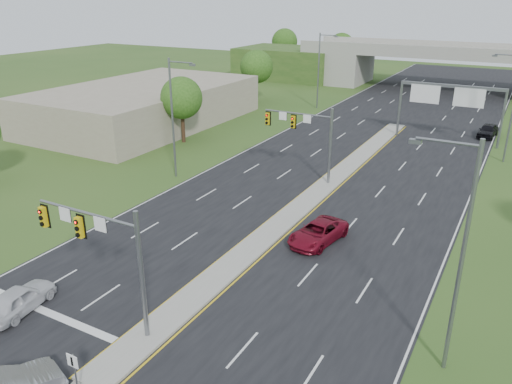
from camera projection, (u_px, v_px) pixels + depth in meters
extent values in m
plane|color=#2D4E1C|center=(148.00, 337.00, 25.24)|extent=(240.00, 240.00, 0.00)
cube|color=black|center=(362.00, 155.00, 53.71)|extent=(24.00, 160.00, 0.02)
cube|color=gray|center=(320.00, 190.00, 43.91)|extent=(2.00, 54.00, 0.16)
cube|color=gold|center=(308.00, 189.00, 44.46)|extent=(0.12, 54.00, 0.01)
cube|color=gold|center=(332.00, 193.00, 43.43)|extent=(0.12, 54.00, 0.01)
cube|color=silver|center=(265.00, 141.00, 59.01)|extent=(0.12, 160.00, 0.01)
cube|color=silver|center=(480.00, 173.00, 48.40)|extent=(0.12, 160.00, 0.01)
cube|color=silver|center=(44.00, 311.00, 27.34)|extent=(10.50, 0.50, 0.01)
cylinder|color=slate|center=(142.00, 278.00, 23.95)|extent=(0.24, 0.24, 7.00)
cylinder|color=slate|center=(86.00, 213.00, 24.41)|extent=(6.50, 0.16, 0.16)
cube|color=gold|center=(79.00, 227.00, 24.63)|extent=(0.35, 0.25, 1.10)
cube|color=gold|center=(43.00, 217.00, 25.80)|extent=(0.35, 0.25, 1.10)
cube|color=black|center=(82.00, 226.00, 24.74)|extent=(0.55, 0.04, 1.30)
cube|color=black|center=(46.00, 216.00, 25.91)|extent=(0.55, 0.04, 1.30)
sphere|color=#FF0C05|center=(76.00, 222.00, 24.40)|extent=(0.20, 0.20, 0.20)
sphere|color=#FF0C05|center=(40.00, 212.00, 25.56)|extent=(0.20, 0.20, 0.20)
cube|color=white|center=(65.00, 214.00, 25.10)|extent=(0.75, 0.04, 0.75)
cube|color=white|center=(100.00, 224.00, 24.02)|extent=(0.75, 0.04, 0.75)
cylinder|color=slate|center=(330.00, 147.00, 44.29)|extent=(0.24, 0.24, 7.00)
cylinder|color=slate|center=(298.00, 114.00, 44.75)|extent=(6.50, 0.16, 0.16)
cube|color=gold|center=(293.00, 122.00, 44.97)|extent=(0.35, 0.25, 1.10)
cube|color=gold|center=(268.00, 119.00, 46.14)|extent=(0.35, 0.25, 1.10)
cube|color=black|center=(294.00, 122.00, 45.08)|extent=(0.55, 0.04, 1.30)
cube|color=black|center=(268.00, 118.00, 46.25)|extent=(0.55, 0.04, 1.30)
sphere|color=#FF0C05|center=(293.00, 118.00, 44.73)|extent=(0.20, 0.20, 0.20)
sphere|color=#FF0C05|center=(267.00, 115.00, 45.90)|extent=(0.20, 0.20, 0.20)
cube|color=white|center=(283.00, 116.00, 45.44)|extent=(0.75, 0.04, 0.75)
cube|color=white|center=(307.00, 119.00, 44.36)|extent=(0.75, 0.04, 0.75)
cylinder|color=slate|center=(76.00, 376.00, 21.17)|extent=(0.08, 0.08, 2.20)
cube|color=white|center=(72.00, 361.00, 20.84)|extent=(0.60, 0.04, 0.60)
cube|color=black|center=(72.00, 362.00, 20.81)|extent=(0.10, 0.02, 0.45)
cylinder|color=slate|center=(399.00, 109.00, 60.09)|extent=(0.28, 0.28, 6.60)
cylinder|color=slate|center=(502.00, 120.00, 55.01)|extent=(0.28, 0.28, 6.60)
cube|color=slate|center=(453.00, 86.00, 56.37)|extent=(11.50, 0.35, 0.35)
cube|color=#0B5121|center=(425.00, 94.00, 57.89)|extent=(3.20, 0.08, 2.00)
cube|color=#0B5121|center=(469.00, 98.00, 55.74)|extent=(3.20, 0.08, 2.00)
cube|color=silver|center=(425.00, 94.00, 57.85)|extent=(3.30, 0.03, 2.10)
cube|color=silver|center=(469.00, 98.00, 55.70)|extent=(3.30, 0.03, 2.10)
cube|color=gray|center=(350.00, 67.00, 96.85)|extent=(6.00, 12.00, 6.00)
cube|color=#2D4E1C|center=(290.00, 63.00, 102.69)|extent=(20.00, 14.00, 6.00)
cube|color=gray|center=(444.00, 53.00, 87.88)|extent=(50.00, 12.00, 1.20)
cube|color=gray|center=(439.00, 49.00, 82.78)|extent=(50.00, 0.40, 0.90)
cube|color=gray|center=(450.00, 44.00, 92.21)|extent=(50.00, 0.40, 0.90)
cylinder|color=slate|center=(173.00, 120.00, 45.54)|extent=(0.20, 0.20, 11.00)
cylinder|color=slate|center=(180.00, 62.00, 43.06)|extent=(2.50, 0.12, 0.12)
cube|color=slate|center=(192.00, 65.00, 42.56)|extent=(0.50, 0.25, 0.18)
cylinder|color=slate|center=(318.00, 71.00, 74.02)|extent=(0.20, 0.20, 11.00)
cylinder|color=slate|center=(328.00, 35.00, 71.54)|extent=(2.50, 0.12, 0.12)
cube|color=slate|center=(336.00, 37.00, 71.03)|extent=(0.50, 0.25, 0.18)
cylinder|color=slate|center=(461.00, 264.00, 21.21)|extent=(0.20, 0.20, 11.00)
cylinder|color=slate|center=(448.00, 142.00, 19.85)|extent=(2.50, 0.12, 0.12)
cube|color=slate|center=(415.00, 141.00, 20.47)|extent=(0.50, 0.25, 0.18)
cylinder|color=slate|center=(509.00, 55.00, 48.33)|extent=(2.50, 0.12, 0.12)
cube|color=slate|center=(495.00, 56.00, 48.94)|extent=(0.50, 0.25, 0.18)
cylinder|color=#382316|center=(183.00, 125.00, 57.89)|extent=(0.44, 0.44, 4.00)
sphere|color=#214913|center=(181.00, 98.00, 56.71)|extent=(4.80, 4.80, 4.80)
cylinder|color=#382316|center=(257.00, 88.00, 79.98)|extent=(0.44, 0.44, 4.25)
sphere|color=#214913|center=(257.00, 67.00, 78.73)|extent=(5.20, 5.20, 5.20)
cylinder|color=#382316|center=(284.00, 57.00, 117.95)|extent=(0.44, 0.44, 4.50)
sphere|color=#214913|center=(285.00, 42.00, 116.62)|extent=(6.00, 6.00, 6.00)
cylinder|color=#382316|center=(340.00, 62.00, 111.71)|extent=(0.44, 0.44, 4.25)
sphere|color=#214913|center=(341.00, 46.00, 110.45)|extent=(5.60, 5.60, 5.60)
cube|color=gray|center=(145.00, 105.00, 66.27)|extent=(18.00, 30.00, 5.00)
imported|color=silver|center=(19.00, 299.00, 27.11)|extent=(2.38, 4.53, 1.47)
imported|color=maroon|center=(318.00, 233.00, 34.68)|extent=(3.23, 5.50, 1.44)
imported|color=black|center=(488.00, 130.00, 60.42)|extent=(2.31, 4.76, 1.57)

